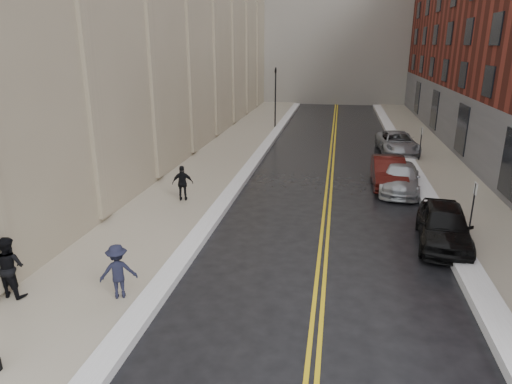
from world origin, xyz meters
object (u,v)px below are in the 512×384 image
at_px(pedestrian_a, 9,267).
at_px(pedestrian_b, 118,271).
at_px(car_black, 444,225).
at_px(car_silver_near, 400,178).
at_px(car_silver_far, 397,143).
at_px(pedestrian_c, 183,183).
at_px(car_maroon, 388,172).

xyz_separation_m(pedestrian_a, pedestrian_b, (3.07, 0.48, -0.10)).
height_order(car_black, pedestrian_b, pedestrian_b).
distance_m(car_black, car_silver_near, 6.53).
height_order(car_silver_far, pedestrian_a, pedestrian_a).
bearing_deg(car_silver_far, pedestrian_b, -119.65).
bearing_deg(pedestrian_a, pedestrian_c, -95.74).
xyz_separation_m(car_silver_far, pedestrian_b, (-9.93, -20.84, 0.24)).
xyz_separation_m(car_silver_far, pedestrian_c, (-10.92, -12.34, 0.26)).
bearing_deg(pedestrian_b, car_silver_far, -140.29).
xyz_separation_m(car_black, pedestrian_a, (-13.00, -6.24, 0.29)).
height_order(car_black, pedestrian_c, pedestrian_c).
bearing_deg(car_black, pedestrian_c, 172.23).
bearing_deg(pedestrian_b, car_black, -174.67).
height_order(pedestrian_b, pedestrian_c, pedestrian_c).
relative_size(pedestrian_b, pedestrian_c, 0.98).
relative_size(car_maroon, pedestrian_b, 2.81).
relative_size(car_black, pedestrian_a, 2.47).
bearing_deg(pedestrian_a, car_black, -147.04).
distance_m(pedestrian_b, pedestrian_c, 8.55).
bearing_deg(pedestrian_a, car_maroon, -123.67).
distance_m(car_black, car_maroon, 7.34).
distance_m(car_black, pedestrian_a, 14.42).
distance_m(car_silver_near, pedestrian_a, 17.63).
bearing_deg(car_maroon, car_silver_near, -56.18).
xyz_separation_m(car_silver_near, pedestrian_b, (-9.13, -12.25, 0.29)).
distance_m(car_silver_near, pedestrian_c, 10.79).
xyz_separation_m(car_maroon, pedestrian_c, (-9.62, -4.50, 0.22)).
height_order(pedestrian_a, pedestrian_b, pedestrian_a).
xyz_separation_m(car_maroon, pedestrian_a, (-11.70, -13.47, 0.31)).
bearing_deg(pedestrian_c, car_silver_far, -144.74).
bearing_deg(car_silver_near, car_silver_far, 91.58).
height_order(car_black, pedestrian_a, pedestrian_a).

